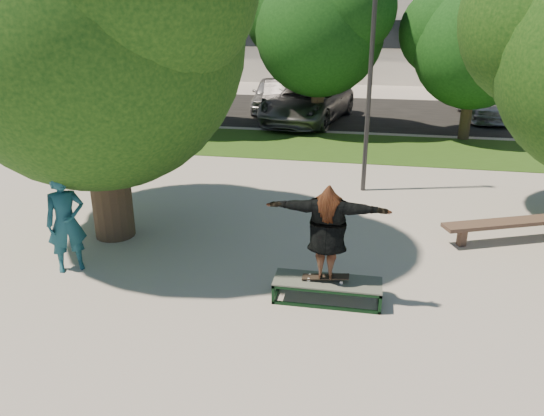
% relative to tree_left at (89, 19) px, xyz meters
% --- Properties ---
extents(ground, '(120.00, 120.00, 0.00)m').
position_rel_tree_left_xyz_m(ground, '(4.29, -1.09, -4.42)').
color(ground, '#B0AAA2').
rests_on(ground, ground).
extents(grass_strip, '(30.00, 4.00, 0.02)m').
position_rel_tree_left_xyz_m(grass_strip, '(5.29, 8.41, -4.41)').
color(grass_strip, '#294B15').
rests_on(grass_strip, ground).
extents(asphalt_strip, '(40.00, 8.00, 0.01)m').
position_rel_tree_left_xyz_m(asphalt_strip, '(4.29, 14.91, -4.42)').
color(asphalt_strip, black).
rests_on(asphalt_strip, ground).
extents(tree_left, '(6.96, 5.95, 7.12)m').
position_rel_tree_left_xyz_m(tree_left, '(0.00, 0.00, 0.00)').
color(tree_left, '#38281E').
rests_on(tree_left, ground).
extents(bg_tree_left, '(5.28, 4.51, 5.77)m').
position_rel_tree_left_xyz_m(bg_tree_left, '(-2.28, 9.98, -0.69)').
color(bg_tree_left, '#38281E').
rests_on(bg_tree_left, ground).
extents(bg_tree_mid, '(5.76, 4.92, 6.24)m').
position_rel_tree_left_xyz_m(bg_tree_mid, '(3.22, 10.98, -0.41)').
color(bg_tree_mid, '#38281E').
rests_on(bg_tree_mid, ground).
extents(bg_tree_right, '(5.04, 4.31, 5.43)m').
position_rel_tree_left_xyz_m(bg_tree_right, '(8.73, 10.47, -0.93)').
color(bg_tree_right, '#38281E').
rests_on(bg_tree_right, ground).
extents(lamppost, '(0.25, 0.15, 6.11)m').
position_rel_tree_left_xyz_m(lamppost, '(5.29, 3.91, -1.27)').
color(lamppost, '#2D2D30').
rests_on(lamppost, ground).
extents(grind_box, '(1.80, 0.60, 0.38)m').
position_rel_tree_left_xyz_m(grind_box, '(4.84, -1.96, -4.23)').
color(grind_box, black).
rests_on(grind_box, ground).
extents(skater_rig, '(1.98, 0.55, 1.69)m').
position_rel_tree_left_xyz_m(skater_rig, '(4.81, -1.96, -3.17)').
color(skater_rig, white).
rests_on(skater_rig, grind_box).
extents(bystander, '(0.83, 0.78, 1.91)m').
position_rel_tree_left_xyz_m(bystander, '(-0.00, -1.70, -3.47)').
color(bystander, '#174A59').
rests_on(bystander, ground).
extents(bench, '(2.96, 1.52, 0.47)m').
position_rel_tree_left_xyz_m(bench, '(8.42, 1.16, -4.03)').
color(bench, '#503B30').
rests_on(bench, ground).
extents(car_silver_a, '(2.27, 4.60, 1.51)m').
position_rel_tree_left_xyz_m(car_silver_a, '(0.79, 14.75, -3.67)').
color(car_silver_a, '#A7A8AC').
rests_on(car_silver_a, asphalt_strip).
extents(car_dark, '(2.20, 4.85, 1.54)m').
position_rel_tree_left_xyz_m(car_dark, '(1.47, 13.67, -3.65)').
color(car_dark, black).
rests_on(car_dark, asphalt_strip).
extents(car_grey, '(3.86, 6.35, 1.65)m').
position_rel_tree_left_xyz_m(car_grey, '(2.72, 12.41, -3.60)').
color(car_grey, slate).
rests_on(car_grey, asphalt_strip).
extents(car_silver_b, '(2.17, 4.91, 1.40)m').
position_rel_tree_left_xyz_m(car_silver_b, '(10.29, 14.77, -3.72)').
color(car_silver_b, '#B7B6BB').
rests_on(car_silver_b, asphalt_strip).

